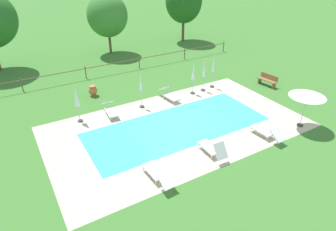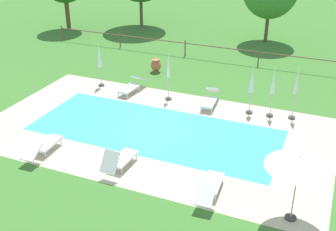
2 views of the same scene
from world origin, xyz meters
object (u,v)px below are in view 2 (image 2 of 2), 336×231
Objects in this scene: sun_lounger_north_mid at (119,159)px; terracotta_urn_near_fence at (156,65)px; patio_umbrella_open_foreground at (300,162)px; patio_umbrella_closed_row_west at (273,86)px; sun_lounger_north_far at (210,99)px; patio_umbrella_closed_row_centre at (99,58)px; patio_umbrella_closed_row_east at (168,71)px; sun_lounger_north_near_steps at (210,186)px; patio_umbrella_closed_row_mid_west at (252,84)px; patio_umbrella_closed_row_mid_east at (296,87)px; sun_lounger_south_near_corner at (132,86)px; sun_lounger_north_end at (43,146)px.

terracotta_urn_near_fence is at bearing 106.82° from sun_lounger_north_mid.
patio_umbrella_open_foreground is 0.97× the size of patio_umbrella_closed_row_west.
patio_umbrella_closed_row_centre is at bearing 178.65° from sun_lounger_north_far.
sun_lounger_north_mid is at bearing -83.22° from patio_umbrella_closed_row_east.
sun_lounger_north_near_steps is at bearing -39.74° from patio_umbrella_closed_row_centre.
patio_umbrella_closed_row_mid_west reaches higher than sun_lounger_north_mid.
sun_lounger_north_mid is 7.90m from patio_umbrella_closed_row_west.
patio_umbrella_closed_row_mid_west is 0.91× the size of patio_umbrella_closed_row_mid_east.
patio_umbrella_closed_row_centre is 3.14× the size of terracotta_urn_near_fence.
sun_lounger_south_near_corner is 0.93× the size of patio_umbrella_closed_row_mid_west.
patio_umbrella_closed_row_mid_west is at bearing 45.60° from sun_lounger_north_end.
terracotta_urn_near_fence is (-2.97, 9.82, 0.01)m from sun_lounger_north_mid.
patio_umbrella_closed_row_west reaches higher than sun_lounger_north_far.
patio_umbrella_open_foreground is at bearing -1.06° from sun_lounger_north_end.
patio_umbrella_open_foreground is 0.93× the size of patio_umbrella_closed_row_mid_east.
patio_umbrella_closed_row_east is 4.15m from terracotta_urn_near_fence.
patio_umbrella_closed_row_mid_west is (1.96, -0.06, 1.10)m from sun_lounger_north_far.
sun_lounger_north_mid reaches higher than sun_lounger_north_near_steps.
patio_umbrella_closed_row_centre reaches higher than patio_umbrella_closed_row_mid_west.
sun_lounger_north_near_steps is at bearing -103.70° from patio_umbrella_closed_row_mid_east.
patio_umbrella_closed_row_west reaches higher than terracotta_urn_near_fence.
sun_lounger_north_near_steps is at bearing -56.99° from terracotta_urn_near_fence.
patio_umbrella_closed_row_east reaches higher than sun_lounger_north_mid.
sun_lounger_north_near_steps is at bearing -46.65° from sun_lounger_south_near_corner.
patio_umbrella_closed_row_mid_east reaches higher than sun_lounger_north_end.
patio_umbrella_closed_row_mid_east is (8.52, 6.94, 1.20)m from sun_lounger_north_end.
sun_lounger_north_near_steps is 8.07m from patio_umbrella_closed_row_east.
sun_lounger_north_mid is 0.81× the size of patio_umbrella_closed_row_mid_west.
patio_umbrella_closed_row_centre is (-6.18, 0.15, 1.20)m from sun_lounger_north_far.
sun_lounger_north_far is 0.86× the size of patio_umbrella_closed_row_east.
patio_umbrella_open_foreground is at bearing -82.01° from patio_umbrella_closed_row_mid_east.
patio_umbrella_open_foreground reaches higher than sun_lounger_north_mid.
sun_lounger_north_end is 9.49m from patio_umbrella_closed_row_mid_west.
sun_lounger_north_far is 4.27m from sun_lounger_south_near_corner.
patio_umbrella_closed_row_mid_west is at bearing -177.97° from patio_umbrella_closed_row_west.
patio_umbrella_closed_row_mid_west is at bearing 91.99° from sun_lounger_north_near_steps.
patio_umbrella_closed_row_centre is at bearing 176.51° from patio_umbrella_closed_row_east.
patio_umbrella_closed_row_east is (-5.05, -0.08, 0.02)m from patio_umbrella_closed_row_west.
patio_umbrella_closed_row_centre reaches higher than sun_lounger_north_far.
patio_umbrella_open_foreground is 0.96× the size of patio_umbrella_closed_row_east.
patio_umbrella_closed_row_centre is 10.06m from patio_umbrella_closed_row_mid_east.
patio_umbrella_open_foreground is at bearing -32.75° from patio_umbrella_closed_row_centre.
terracotta_urn_near_fence is (0.30, 10.04, 0.05)m from sun_lounger_north_end.
patio_umbrella_closed_row_mid_east is (-1.00, 7.12, -0.51)m from patio_umbrella_open_foreground.
sun_lounger_north_end is 6.83m from sun_lounger_south_near_corner.
sun_lounger_south_near_corner is 0.88× the size of patio_umbrella_closed_row_west.
sun_lounger_north_near_steps reaches higher than sun_lounger_north_end.
terracotta_urn_near_fence is at bearing 123.01° from sun_lounger_north_near_steps.
patio_umbrella_closed_row_mid_east reaches higher than patio_umbrella_closed_row_mid_west.
sun_lounger_north_far reaches higher than sun_lounger_south_near_corner.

